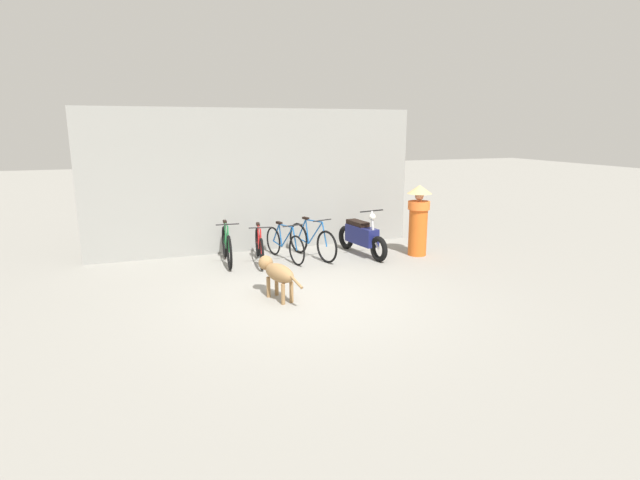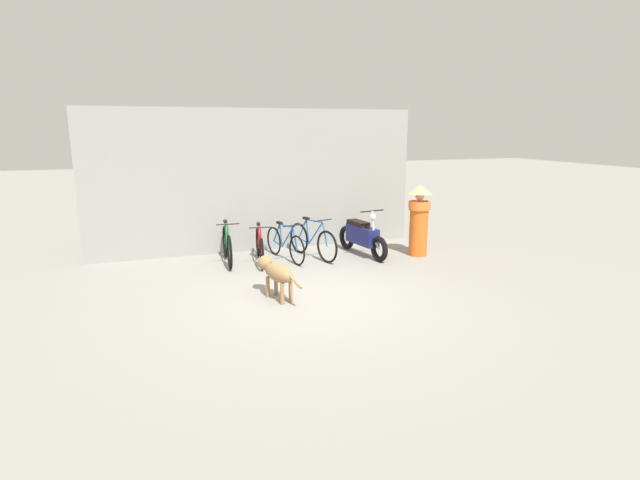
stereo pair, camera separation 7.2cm
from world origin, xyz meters
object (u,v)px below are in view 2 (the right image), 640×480
at_px(bicycle_0, 227,246).
at_px(motorcycle, 362,237).
at_px(bicycle_1, 260,247).
at_px(stray_dog, 276,272).
at_px(bicycle_2, 285,244).
at_px(bicycle_3, 312,241).
at_px(person_in_robes, 419,218).

height_order(bicycle_0, motorcycle, motorcycle).
distance_m(bicycle_0, motorcycle, 2.94).
height_order(bicycle_0, bicycle_1, bicycle_0).
height_order(motorcycle, stray_dog, motorcycle).
bearing_deg(motorcycle, stray_dog, -58.81).
height_order(bicycle_2, bicycle_3, bicycle_3).
xyz_separation_m(motorcycle, person_in_robes, (1.16, -0.43, 0.43)).
xyz_separation_m(bicycle_0, bicycle_3, (1.81, -0.18, -0.00)).
distance_m(bicycle_3, motorcycle, 1.12).
distance_m(bicycle_1, motorcycle, 2.28).
xyz_separation_m(bicycle_0, bicycle_2, (1.20, -0.14, -0.02)).
height_order(bicycle_3, motorcycle, motorcycle).
bearing_deg(motorcycle, person_in_robes, 60.58).
relative_size(bicycle_0, bicycle_1, 1.00).
distance_m(bicycle_0, bicycle_2, 1.21).
xyz_separation_m(bicycle_2, bicycle_3, (0.61, -0.04, 0.02)).
relative_size(bicycle_1, motorcycle, 0.91).
bearing_deg(bicycle_0, bicycle_2, 87.29).
bearing_deg(bicycle_1, person_in_robes, 89.10).
bearing_deg(motorcycle, bicycle_1, -102.70).
bearing_deg(bicycle_1, stray_dog, 2.25).
relative_size(bicycle_0, motorcycle, 0.91).
relative_size(bicycle_3, stray_dog, 1.37).
distance_m(motorcycle, person_in_robes, 1.31).
relative_size(bicycle_2, motorcycle, 0.89).
relative_size(motorcycle, stray_dog, 1.51).
bearing_deg(person_in_robes, bicycle_1, 17.75).
xyz_separation_m(bicycle_2, stray_dog, (-0.81, -2.34, 0.11)).
distance_m(motorcycle, stray_dog, 3.31).
relative_size(bicycle_1, person_in_robes, 1.07).
bearing_deg(motorcycle, bicycle_2, -105.53).
bearing_deg(motorcycle, bicycle_3, -106.76).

